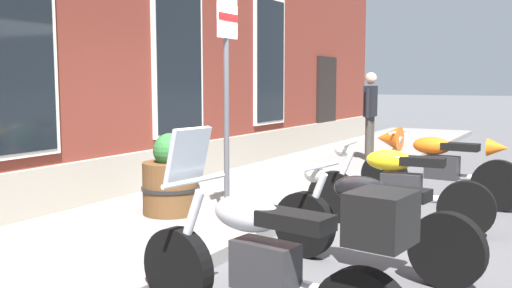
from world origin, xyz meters
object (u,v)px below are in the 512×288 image
barrel_planter (171,181)px  motorcycle_black_naked (368,219)px  motorcycle_yellow_naked (395,187)px  motorcycle_silver_touring (274,256)px  pedestrian_dark_jacket (370,110)px  parking_sign (227,77)px  motorcycle_orange_sport (432,163)px

barrel_planter → motorcycle_black_naked: bearing=-99.2°
motorcycle_black_naked → motorcycle_yellow_naked: motorcycle_yellow_naked is taller
motorcycle_silver_touring → pedestrian_dark_jacket: (7.67, 1.88, 0.55)m
parking_sign → motorcycle_silver_touring: bearing=-140.9°
motorcycle_yellow_naked → motorcycle_orange_sport: 1.60m
motorcycle_yellow_naked → barrel_planter: (-1.15, 2.33, 0.05)m
pedestrian_dark_jacket → barrel_planter: bearing=174.3°
pedestrian_dark_jacket → motorcycle_orange_sport: bearing=-147.4°
pedestrian_dark_jacket → barrel_planter: 5.70m
motorcycle_silver_touring → motorcycle_yellow_naked: 3.18m
motorcycle_orange_sport → pedestrian_dark_jacket: size_ratio=1.28×
motorcycle_black_naked → motorcycle_orange_sport: bearing=2.3°
motorcycle_black_naked → parking_sign: size_ratio=0.81×
motorcycle_yellow_naked → parking_sign: (-1.15, 1.54, 1.25)m
pedestrian_dark_jacket → parking_sign: parking_sign is taller
motorcycle_silver_touring → pedestrian_dark_jacket: pedestrian_dark_jacket is taller
motorcycle_orange_sport → parking_sign: size_ratio=0.90×
motorcycle_silver_touring → barrel_planter: motorcycle_silver_touring is taller
barrel_planter → pedestrian_dark_jacket: bearing=-5.7°
motorcycle_silver_touring → parking_sign: 2.86m
motorcycle_yellow_naked → motorcycle_silver_touring: bearing=-178.1°
motorcycle_yellow_naked → motorcycle_orange_sport: motorcycle_orange_sport is taller
motorcycle_black_naked → motorcycle_yellow_naked: bearing=7.4°
motorcycle_silver_touring → motorcycle_black_naked: bearing=-3.4°
parking_sign → barrel_planter: size_ratio=2.60×
parking_sign → motorcycle_yellow_naked: bearing=-53.2°
motorcycle_black_naked → barrel_planter: size_ratio=2.11×
motorcycle_silver_touring → motorcycle_orange_sport: motorcycle_silver_touring is taller
motorcycle_silver_touring → motorcycle_orange_sport: (4.77, 0.03, 0.00)m
motorcycle_orange_sport → barrel_planter: barrel_planter is taller
pedestrian_dark_jacket → barrel_planter: size_ratio=1.82×
motorcycle_black_naked → motorcycle_yellow_naked: (1.56, 0.20, 0.02)m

